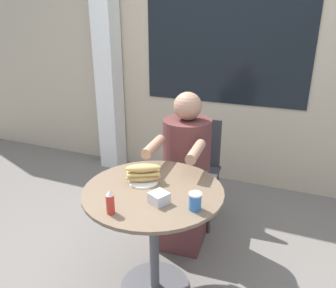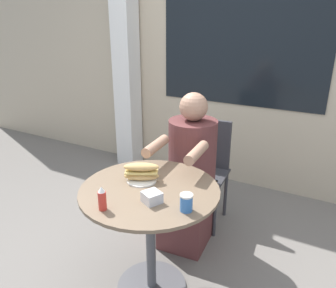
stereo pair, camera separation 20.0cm
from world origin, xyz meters
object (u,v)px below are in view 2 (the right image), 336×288
object	(u,v)px
cafe_table	(150,216)
sandwich_on_plate	(142,173)
diner_chair	(206,162)
drink_cup	(186,202)
condiment_bottle	(102,199)
seated_diner	(190,180)

from	to	relation	value
cafe_table	sandwich_on_plate	xyz separation A→B (m)	(-0.09, 0.06, 0.24)
diner_chair	drink_cup	world-z (taller)	diner_chair
drink_cup	condiment_bottle	bearing A→B (deg)	-152.75
diner_chair	seated_diner	distance (m)	0.35
seated_diner	diner_chair	bearing A→B (deg)	-92.86
cafe_table	drink_cup	distance (m)	0.39
sandwich_on_plate	condiment_bottle	size ratio (longest dim) A/B	1.69
sandwich_on_plate	drink_cup	size ratio (longest dim) A/B	2.36
diner_chair	seated_diner	size ratio (longest dim) A/B	0.74
drink_cup	cafe_table	bearing A→B (deg)	159.03
cafe_table	sandwich_on_plate	world-z (taller)	sandwich_on_plate
cafe_table	drink_cup	xyz separation A→B (m)	(0.29, -0.11, 0.24)
cafe_table	seated_diner	xyz separation A→B (m)	(-0.02, 0.60, -0.04)
diner_chair	condiment_bottle	size ratio (longest dim) A/B	6.67
seated_diner	drink_cup	world-z (taller)	seated_diner
sandwich_on_plate	condiment_bottle	xyz separation A→B (m)	(-0.00, -0.36, 0.01)
seated_diner	condiment_bottle	xyz separation A→B (m)	(-0.08, -0.91, 0.29)
cafe_table	diner_chair	xyz separation A→B (m)	(-0.03, 0.95, -0.02)
sandwich_on_plate	seated_diner	bearing A→B (deg)	82.29
diner_chair	seated_diner	world-z (taller)	seated_diner
seated_diner	sandwich_on_plate	xyz separation A→B (m)	(-0.07, -0.54, 0.28)
sandwich_on_plate	cafe_table	bearing A→B (deg)	-32.18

